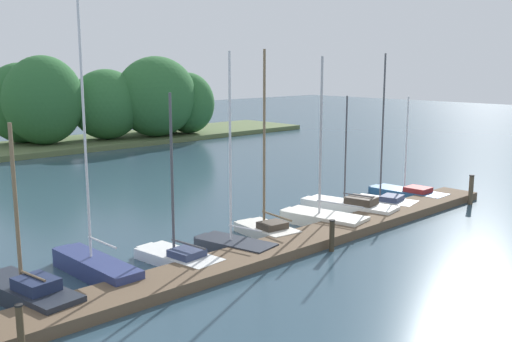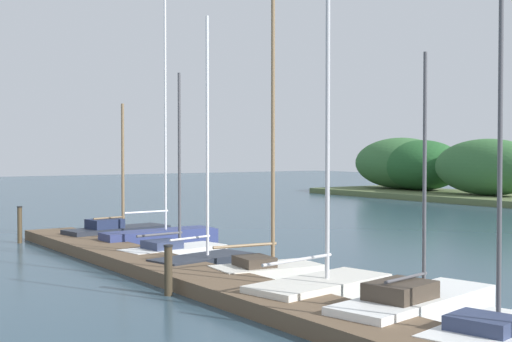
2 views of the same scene
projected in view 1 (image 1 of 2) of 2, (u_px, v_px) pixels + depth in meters
The scene contains 14 objects.
dock_pier at pixel (302, 241), 21.60m from camera, with size 23.63×1.80×0.35m.
far_shore at pixel (5, 116), 43.34m from camera, with size 57.73×8.93×7.21m.
sailboat_0 at pixel (25, 290), 16.47m from camera, with size 1.73×4.20×5.03m.
sailboat_1 at pixel (93, 264), 18.51m from camera, with size 1.06×4.24×8.53m.
sailboat_2 at pixel (177, 255), 19.64m from camera, with size 1.57×3.50×5.68m.
sailboat_3 at pixel (233, 243), 20.98m from camera, with size 1.75×3.24×7.01m.
sailboat_4 at pixel (266, 226), 22.87m from camera, with size 1.64×3.04×7.12m.
sailboat_5 at pixel (321, 217), 24.41m from camera, with size 1.96×3.85×6.88m.
sailboat_6 at pixel (348, 206), 26.29m from camera, with size 2.03×4.56×5.21m.
sailboat_7 at pixel (383, 201), 27.40m from camera, with size 1.97×3.24×7.04m.
sailboat_8 at pixel (407, 192), 29.42m from camera, with size 1.46×4.08×5.01m.
mooring_piling_0 at pixel (21, 332), 13.20m from camera, with size 0.19×0.19×1.32m.
mooring_piling_1 at pixel (332, 235), 20.89m from camera, with size 0.21×0.21×1.16m.
mooring_piling_2 at pixel (471, 190), 27.86m from camera, with size 0.25×0.25×1.42m.
Camera 1 is at (-15.52, -3.33, 6.60)m, focal length 41.37 mm.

